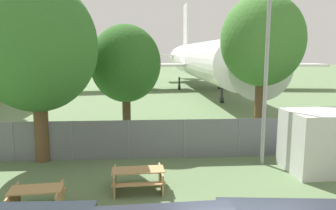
{
  "coord_description": "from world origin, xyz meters",
  "views": [
    {
      "loc": [
        -1.75,
        -4.92,
        4.84
      ],
      "look_at": [
        -0.54,
        12.57,
        2.0
      ],
      "focal_mm": 35.0,
      "sensor_mm": 36.0,
      "label": 1
    }
  ],
  "objects_px": {
    "tree_near_hangar": "(36,46)",
    "tree_behind_benches": "(126,64)",
    "picnic_bench_open_grass": "(37,198)",
    "airplane": "(201,61)",
    "tree_far_right": "(262,41)",
    "picnic_bench_near_cabin": "(138,177)"
  },
  "relations": [
    {
      "from": "tree_near_hangar",
      "to": "tree_behind_benches",
      "type": "xyz_separation_m",
      "value": [
        3.54,
        3.8,
        -0.89
      ]
    },
    {
      "from": "picnic_bench_near_cabin",
      "to": "tree_behind_benches",
      "type": "distance_m",
      "value": 8.21
    },
    {
      "from": "picnic_bench_near_cabin",
      "to": "tree_near_hangar",
      "type": "bearing_deg",
      "value": 141.24
    },
    {
      "from": "tree_behind_benches",
      "to": "picnic_bench_open_grass",
      "type": "bearing_deg",
      "value": -104.57
    },
    {
      "from": "picnic_bench_open_grass",
      "to": "tree_far_right",
      "type": "distance_m",
      "value": 14.07
    },
    {
      "from": "tree_near_hangar",
      "to": "tree_far_right",
      "type": "distance_m",
      "value": 11.81
    },
    {
      "from": "tree_near_hangar",
      "to": "tree_far_right",
      "type": "xyz_separation_m",
      "value": [
        11.19,
        3.75,
        0.37
      ]
    },
    {
      "from": "tree_behind_benches",
      "to": "tree_near_hangar",
      "type": "bearing_deg",
      "value": -132.98
    },
    {
      "from": "picnic_bench_near_cabin",
      "to": "tree_near_hangar",
      "type": "distance_m",
      "value": 7.21
    },
    {
      "from": "picnic_bench_open_grass",
      "to": "tree_behind_benches",
      "type": "relative_size",
      "value": 0.26
    },
    {
      "from": "airplane",
      "to": "tree_behind_benches",
      "type": "xyz_separation_m",
      "value": [
        -8.2,
        -23.19,
        0.41
      ]
    },
    {
      "from": "picnic_bench_near_cabin",
      "to": "tree_behind_benches",
      "type": "height_order",
      "value": "tree_behind_benches"
    },
    {
      "from": "airplane",
      "to": "picnic_bench_near_cabin",
      "type": "distance_m",
      "value": 31.52
    },
    {
      "from": "picnic_bench_near_cabin",
      "to": "tree_far_right",
      "type": "distance_m",
      "value": 11.14
    },
    {
      "from": "picnic_bench_open_grass",
      "to": "airplane",
      "type": "bearing_deg",
      "value": 71.84
    },
    {
      "from": "tree_far_right",
      "to": "tree_near_hangar",
      "type": "bearing_deg",
      "value": -161.5
    },
    {
      "from": "airplane",
      "to": "picnic_bench_open_grass",
      "type": "xyz_separation_m",
      "value": [
        -10.46,
        -31.88,
        -3.32
      ]
    },
    {
      "from": "tree_behind_benches",
      "to": "picnic_bench_near_cabin",
      "type": "bearing_deg",
      "value": -83.81
    },
    {
      "from": "airplane",
      "to": "tree_far_right",
      "type": "height_order",
      "value": "airplane"
    },
    {
      "from": "picnic_bench_open_grass",
      "to": "tree_far_right",
      "type": "relative_size",
      "value": 0.21
    },
    {
      "from": "tree_near_hangar",
      "to": "airplane",
      "type": "bearing_deg",
      "value": 66.49
    },
    {
      "from": "picnic_bench_near_cabin",
      "to": "picnic_bench_open_grass",
      "type": "bearing_deg",
      "value": -155.01
    }
  ]
}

